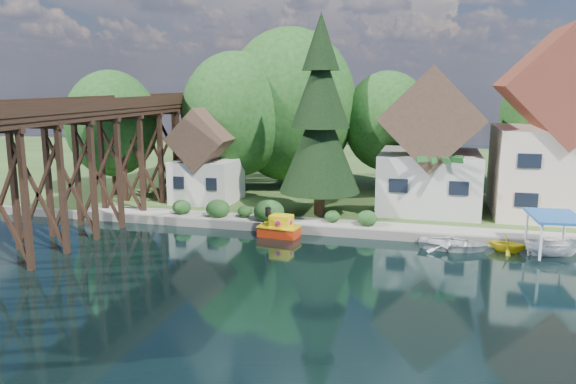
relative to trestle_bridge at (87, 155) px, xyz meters
name	(u,v)px	position (x,y,z in m)	size (l,w,h in m)	color
ground	(293,272)	(16.00, -5.17, -5.35)	(140.00, 140.00, 0.00)	black
bank	(365,173)	(16.00, 28.83, -5.10)	(140.00, 52.00, 0.50)	#2A461C
seawall	(380,235)	(20.00, 2.83, -5.04)	(60.00, 0.40, 0.62)	slate
promenade	(411,228)	(22.00, 4.13, -4.82)	(50.00, 2.60, 0.06)	gray
trestle_bridge	(87,155)	(0.00, 0.00, 0.00)	(4.12, 44.18, 9.30)	black
house_left	(430,150)	(23.00, 10.83, -0.21)	(7.64, 8.64, 11.02)	beige
house_center	(556,136)	(32.00, 11.33, 1.07)	(8.65, 9.18, 13.89)	beige
shed	(207,162)	(5.00, 9.33, -1.52)	(5.09, 5.40, 7.85)	beige
bg_trees	(362,117)	(17.00, 16.08, 1.94)	(49.90, 13.30, 10.57)	#382314
shrubs	(262,210)	(11.40, 4.09, -4.12)	(15.76, 2.47, 1.70)	#19451B
conifer	(320,120)	(15.13, 6.57, 2.25)	(5.99, 5.99, 14.74)	#382314
palm_tree	(438,160)	(23.61, 7.06, -0.47)	(4.35, 4.35, 5.01)	#382314
tugboat	(279,228)	(13.34, 1.76, -4.75)	(2.94, 1.87, 2.00)	red
boat_white_a	(454,242)	(24.72, 1.62, -4.90)	(3.08, 4.31, 0.89)	silver
boat_canopy	(553,239)	(30.40, 1.48, -4.25)	(3.30, 4.18, 2.56)	silver
boat_yellow	(508,242)	(27.95, 1.92, -4.72)	(2.08, 2.41, 1.27)	yellow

